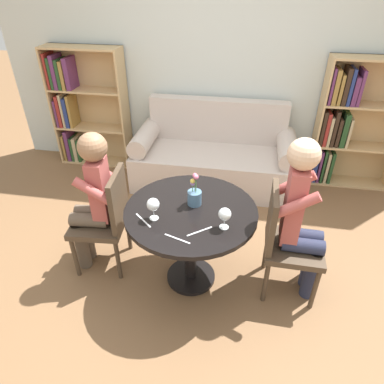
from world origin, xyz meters
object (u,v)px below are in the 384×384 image
person_right (302,218)px  flower_vase (195,195)px  chair_left (107,217)px  person_left (92,199)px  couch (214,158)px  chair_right (285,239)px  bookshelf_left (81,107)px  bookshelf_right (348,124)px  wine_glass_left (153,205)px  wine_glass_right (225,215)px

person_right → flower_vase: size_ratio=5.12×
chair_left → person_left: 0.19m
couch → chair_right: bearing=-65.3°
bookshelf_left → person_left: 2.00m
chair_left → person_right: (1.49, -0.03, 0.21)m
chair_right → flower_vase: size_ratio=3.53×
couch → bookshelf_left: 1.77m
bookshelf_right → wine_glass_left: bookshelf_right is taller
wine_glass_left → chair_right: bearing=11.4°
couch → chair_left: (-0.70, -1.50, 0.18)m
person_left → chair_left: bearing=93.5°
bookshelf_right → person_right: (-0.65, -1.80, -0.02)m
wine_glass_left → wine_glass_right: wine_glass_left is taller
chair_left → flower_vase: bearing=85.2°
wine_glass_right → chair_left: bearing=166.5°
couch → wine_glass_left: size_ratio=11.03×
couch → person_right: 1.76m
bookshelf_left → chair_left: 2.04m
bookshelf_right → bookshelf_left: bearing=180.0°
couch → chair_right: size_ratio=2.03×
chair_left → flower_vase: flower_vase is taller
person_left → flower_vase: size_ratio=4.81×
bookshelf_left → wine_glass_right: bearing=-45.7°
chair_left → chair_right: bearing=83.9°
wine_glass_left → wine_glass_right: bearing=-1.7°
chair_left → wine_glass_right: chair_left is taller
bookshelf_right → person_left: bookshelf_right is taller
bookshelf_left → person_left: bookshelf_left is taller
chair_right → wine_glass_left: (-0.94, -0.19, 0.33)m
couch → wine_glass_right: 1.82m
flower_vase → person_left: bearing=-178.8°
chair_left → person_right: person_right is taller
person_right → chair_right: bearing=89.2°
bookshelf_left → chair_right: bookshelf_left is taller
person_left → wine_glass_left: (0.55, -0.20, 0.16)m
bookshelf_right → chair_left: bearing=-140.5°
bookshelf_right → wine_glass_left: (-1.68, -1.98, 0.11)m
person_left → flower_vase: person_left is taller
bookshelf_left → bookshelf_right: bearing=-0.0°
wine_glass_left → wine_glass_right: 0.49m
bookshelf_right → person_right: bearing=-110.0°
chair_right → person_left: bearing=90.6°
chair_right → person_right: person_right is taller
person_right → flower_vase: (-0.77, 0.03, 0.09)m
couch → chair_left: size_ratio=2.03×
person_left → flower_vase: (0.80, 0.02, 0.13)m
bookshelf_right → chair_left: (-2.15, -1.77, -0.22)m
bookshelf_left → person_right: (2.49, -1.80, -0.02)m
couch → bookshelf_right: bearing=10.5°
chair_right → wine_glass_left: bearing=102.6°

